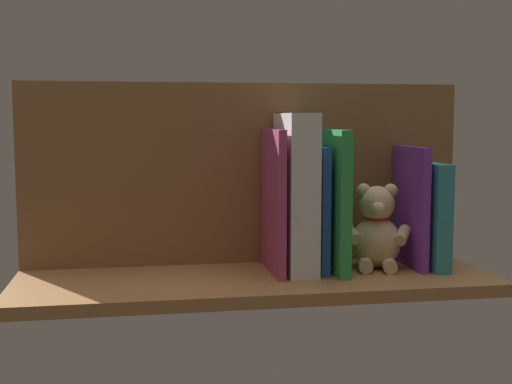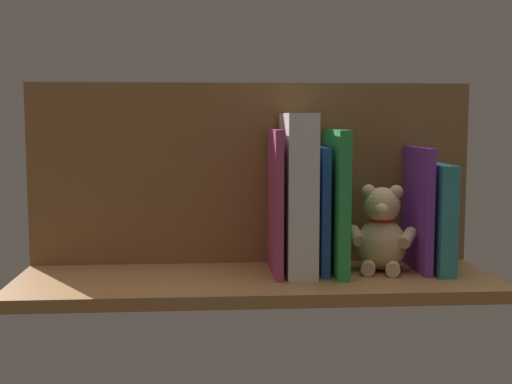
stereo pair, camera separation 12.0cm
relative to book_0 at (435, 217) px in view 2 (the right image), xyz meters
The scene contains 9 objects.
ground_plane 35.61cm from the book_0, ahead, with size 85.84×28.52×2.20cm, color #9E6B3D.
shelf_back_panel 35.81cm from the book_0, 15.44° to the right, with size 85.84×1.50×35.12cm, color brown.
book_0 is the anchor object (origin of this frame).
book_1 3.54cm from the book_0, 10.78° to the right, with size 1.48×15.13×22.99cm, color purple.
teddy_bear 10.53cm from the book_0, ahead, with size 12.58×11.94×16.09cm.
book_2 19.11cm from the book_0, ahead, with size 2.13×17.21×26.26cm, color green.
book_3 21.61cm from the book_0, ahead, with size 1.57×14.20×23.09cm, color blue.
dictionary_thick_white 26.23cm from the book_0, ahead, with size 5.35×16.07×29.22cm, color white.
book_4 30.21cm from the book_0, ahead, with size 1.44×16.41×26.31cm, color #B23F72.
Camera 2 is at (8.70, 119.18, 27.96)cm, focal length 47.32 mm.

